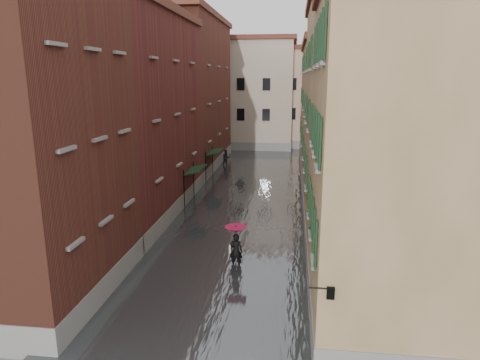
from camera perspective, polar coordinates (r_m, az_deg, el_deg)
The scene contains 16 objects.
ground at distance 19.44m, azimuth -3.23°, elevation -13.42°, with size 120.00×120.00×0.00m, color #4F4F51.
floodwater at distance 31.43m, azimuth 0.98°, elevation -2.53°, with size 10.00×60.00×0.20m, color #494E51.
building_left_near at distance 18.30m, azimuth -26.92°, elevation 4.84°, with size 6.00×8.00×13.00m, color brown.
building_left_mid at distance 28.07m, azimuth -14.38°, elevation 7.91°, with size 6.00×14.00×12.50m, color #5D241D.
building_left_far at distance 42.31m, azimuth -6.99°, elevation 11.01°, with size 6.00×16.00×14.00m, color brown.
building_right_near at distance 15.80m, azimuth 20.90°, elevation 1.49°, with size 6.00×8.00×11.50m, color olive.
building_right_mid at distance 26.41m, azimuth 15.51°, elevation 8.06°, with size 6.00×14.00×13.00m, color tan.
building_right_far at distance 41.32m, azimuth 12.51°, elevation 9.00°, with size 6.00×16.00×11.50m, color olive.
building_end_cream at distance 55.42m, azimuth 0.67°, elevation 11.17°, with size 12.00×9.00×13.00m, color #BDAD96.
building_end_pink at distance 57.17m, azimuth 10.06°, elevation 10.54°, with size 10.00×9.00×12.00m, color tan.
awning_near at distance 29.89m, azimuth -5.99°, elevation 1.23°, with size 1.09×2.90×2.80m.
awning_far at distance 36.98m, azimuth -3.43°, elevation 3.67°, with size 1.09×3.19×2.80m.
wall_lantern at distance 12.52m, azimuth 11.88°, elevation -14.39°, with size 0.71×0.22×0.35m.
window_planters at distance 18.28m, azimuth 9.72°, elevation -3.50°, with size 0.59×5.44×0.84m.
pedestrian_main at distance 20.20m, azimuth -0.55°, elevation -8.26°, with size 1.07×1.07×2.06m.
pedestrian_far at distance 43.01m, azimuth -1.85°, elevation 2.91°, with size 0.84×0.66×1.73m, color black.
Camera 1 is at (3.18, -17.03, 8.81)m, focal length 32.00 mm.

